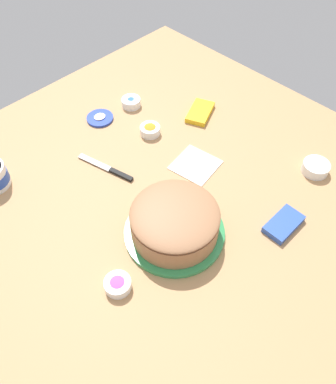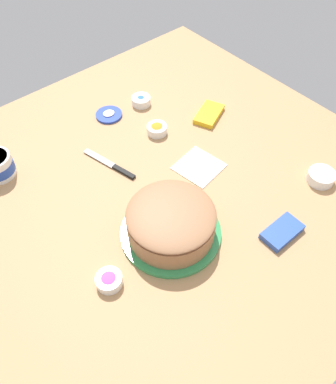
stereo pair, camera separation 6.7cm
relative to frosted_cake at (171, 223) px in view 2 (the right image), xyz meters
The scene contains 11 objects.
ground_plane 0.23m from the frosted_cake, 53.10° to the left, with size 1.54×1.54×0.00m, color tan.
frosted_cake is the anchor object (origin of this frame).
frosting_tub_lid 0.63m from the frosted_cake, 73.10° to the left, with size 0.11×0.11×0.02m.
spreading_knife 0.36m from the frosted_cake, 85.32° to the left, with size 0.08×0.23×0.01m.
sprinkle_bowl_blue 0.66m from the frosted_cake, 60.09° to the left, with size 0.08×0.08×0.04m.
sprinkle_bowl_yellow 0.58m from the frosted_cake, 17.62° to the right, with size 0.10×0.10×0.04m.
sprinkle_bowl_rainbow 0.25m from the frosted_cake, behind, with size 0.08×0.08×0.04m.
sprinkle_bowl_orange 0.48m from the frosted_cake, 55.78° to the left, with size 0.08×0.08×0.04m.
candy_box_lower 0.60m from the frosted_cake, 33.94° to the left, with size 0.14×0.08×0.02m, color yellow.
candy_box_upper 0.36m from the frosted_cake, 40.78° to the right, with size 0.14×0.08×0.02m, color #2D51B2.
paper_napkin 0.31m from the frosted_cake, 29.66° to the left, with size 0.15×0.15×0.01m, color white.
Camera 2 is at (-0.58, -0.69, 1.05)m, focal length 36.48 mm.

